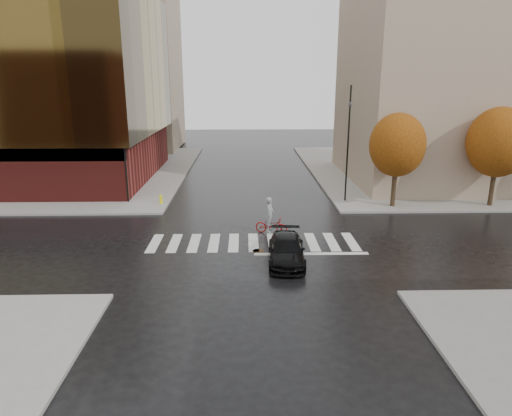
{
  "coord_description": "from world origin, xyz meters",
  "views": [
    {
      "loc": [
        -0.45,
        -23.5,
        8.81
      ],
      "look_at": [
        0.15,
        0.52,
        2.0
      ],
      "focal_mm": 32.0,
      "sensor_mm": 36.0,
      "label": 1
    }
  ],
  "objects": [
    {
      "name": "sedan",
      "position": [
        1.6,
        -2.33,
        0.63
      ],
      "size": [
        2.03,
        4.47,
        1.27
      ],
      "primitive_type": "imported",
      "rotation": [
        0.0,
        0.0,
        -0.06
      ],
      "color": "black",
      "rests_on": "ground"
    },
    {
      "name": "tree_ne_b",
      "position": [
        17.0,
        7.4,
        4.62
      ],
      "size": [
        4.2,
        4.2,
        6.89
      ],
      "color": "#302315",
      "rests_on": "sidewalk_ne"
    },
    {
      "name": "sidewalk_nw",
      "position": [
        -21.0,
        21.0,
        0.07
      ],
      "size": [
        30.0,
        30.0,
        0.15
      ],
      "primitive_type": "cube",
      "color": "gray",
      "rests_on": "ground"
    },
    {
      "name": "cyclist",
      "position": [
        1.06,
        2.02,
        0.75
      ],
      "size": [
        2.06,
        1.28,
        2.21
      ],
      "rotation": [
        0.0,
        0.0,
        1.23
      ],
      "color": "#A0110E",
      "rests_on": "ground"
    },
    {
      "name": "sidewalk_ne",
      "position": [
        21.0,
        21.0,
        0.07
      ],
      "size": [
        30.0,
        30.0,
        0.15
      ],
      "primitive_type": "cube",
      "color": "gray",
      "rests_on": "ground"
    },
    {
      "name": "traffic_light_ne",
      "position": [
        6.96,
        9.0,
        4.98
      ],
      "size": [
        0.18,
        0.22,
        8.27
      ],
      "rotation": [
        0.0,
        0.0,
        3.21
      ],
      "color": "black",
      "rests_on": "sidewalk_ne"
    },
    {
      "name": "manhole",
      "position": [
        0.24,
        -0.81,
        0.01
      ],
      "size": [
        0.7,
        0.7,
        0.01
      ],
      "primitive_type": "cylinder",
      "rotation": [
        0.0,
        0.0,
        -0.14
      ],
      "color": "#50361C",
      "rests_on": "ground"
    },
    {
      "name": "tree_ne_a",
      "position": [
        10.0,
        7.4,
        4.46
      ],
      "size": [
        3.8,
        3.8,
        6.5
      ],
      "color": "#302315",
      "rests_on": "sidewalk_ne"
    },
    {
      "name": "fire_hydrant",
      "position": [
        -6.5,
        8.35,
        0.53
      ],
      "size": [
        0.24,
        0.24,
        0.68
      ],
      "color": "yellow",
      "rests_on": "sidewalk_nw"
    },
    {
      "name": "crosswalk",
      "position": [
        0.0,
        0.5,
        0.01
      ],
      "size": [
        12.0,
        3.0,
        0.01
      ],
      "primitive_type": "cube",
      "color": "silver",
      "rests_on": "ground"
    },
    {
      "name": "building_ne_tan",
      "position": [
        17.0,
        17.0,
        9.15
      ],
      "size": [
        16.0,
        16.0,
        18.0
      ],
      "primitive_type": "cube",
      "color": "tan",
      "rests_on": "sidewalk_ne"
    },
    {
      "name": "traffic_light_nw",
      "position": [
        -9.0,
        9.0,
        4.67
      ],
      "size": [
        0.21,
        0.17,
        7.83
      ],
      "rotation": [
        0.0,
        0.0,
        -1.64
      ],
      "color": "black",
      "rests_on": "sidewalk_nw"
    },
    {
      "name": "building_nw_far",
      "position": [
        -16.0,
        37.0,
        10.15
      ],
      "size": [
        14.0,
        12.0,
        20.0
      ],
      "primitive_type": "cube",
      "color": "tan",
      "rests_on": "sidewalk_nw"
    },
    {
      "name": "ground",
      "position": [
        0.0,
        0.0,
        0.0
      ],
      "size": [
        120.0,
        120.0,
        0.0
      ],
      "primitive_type": "plane",
      "color": "black",
      "rests_on": "ground"
    }
  ]
}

